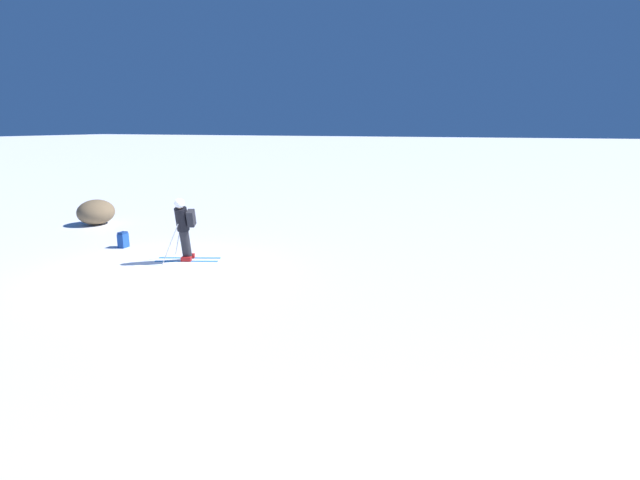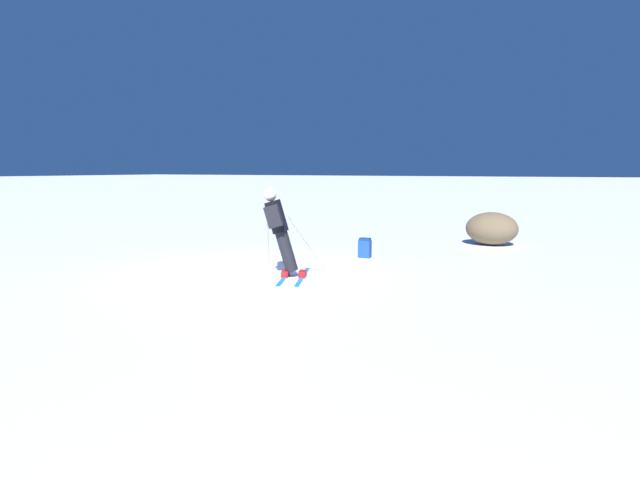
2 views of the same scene
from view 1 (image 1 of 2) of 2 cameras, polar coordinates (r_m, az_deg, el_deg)
name	(u,v)px [view 1 (image 1 of 2)]	position (r m, az deg, el deg)	size (l,w,h in m)	color
ground_plane	(162,270)	(13.98, -17.60, -3.32)	(300.00, 300.00, 0.00)	white
skier	(184,226)	(14.32, -15.29, 1.54)	(1.33, 1.84, 1.89)	#1E7AC6
spare_backpack	(123,240)	(16.90, -21.58, 0.01)	(0.32, 0.24, 0.50)	#194293
exposed_boulder_0	(96,212)	(21.20, -24.23, 2.93)	(1.49, 1.27, 0.97)	brown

